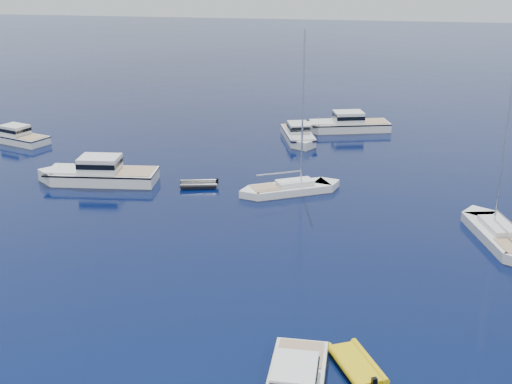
% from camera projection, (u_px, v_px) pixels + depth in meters
% --- Properties ---
extents(motor_cruiser_centre, '(11.92, 4.91, 3.04)m').
position_uv_depth(motor_cruiser_centre, '(99.00, 182.00, 58.88)').
color(motor_cruiser_centre, white).
rests_on(motor_cruiser_centre, ground).
extents(motor_cruiser_far_l, '(9.59, 5.63, 2.41)m').
position_uv_depth(motor_cruiser_far_l, '(15.00, 142.00, 71.81)').
color(motor_cruiser_far_l, silver).
rests_on(motor_cruiser_far_l, ground).
extents(motor_cruiser_distant, '(11.45, 6.46, 2.87)m').
position_uv_depth(motor_cruiser_distant, '(346.00, 131.00, 76.45)').
color(motor_cruiser_distant, silver).
rests_on(motor_cruiser_distant, ground).
extents(motor_cruiser_horizon, '(5.53, 9.73, 2.44)m').
position_uv_depth(motor_cruiser_horizon, '(298.00, 140.00, 72.36)').
color(motor_cruiser_horizon, silver).
rests_on(motor_cruiser_horizon, ground).
extents(sailboat_mid_r, '(5.50, 11.12, 15.82)m').
position_uv_depth(sailboat_mid_r, '(499.00, 240.00, 46.76)').
color(sailboat_mid_r, silver).
rests_on(sailboat_mid_r, ground).
extents(sailboat_centre, '(9.62, 7.02, 14.20)m').
position_uv_depth(sailboat_centre, '(290.00, 192.00, 56.29)').
color(sailboat_centre, white).
rests_on(sailboat_centre, ground).
extents(tender_yellow, '(3.66, 4.39, 0.95)m').
position_uv_depth(tender_yellow, '(356.00, 368.00, 32.12)').
color(tender_yellow, yellow).
rests_on(tender_yellow, ground).
extents(tender_grey_far, '(3.71, 2.66, 0.95)m').
position_uv_depth(tender_grey_far, '(198.00, 187.00, 57.64)').
color(tender_grey_far, black).
rests_on(tender_grey_far, ground).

